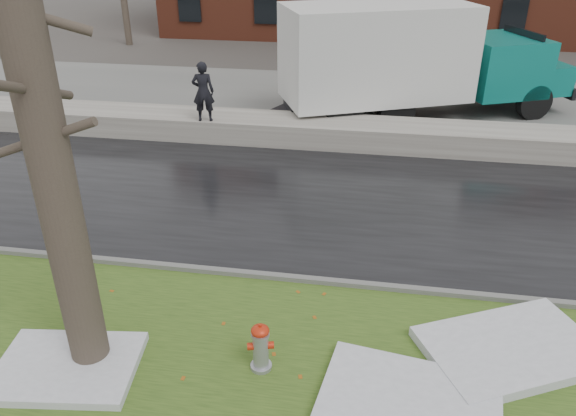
% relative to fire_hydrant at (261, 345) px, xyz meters
% --- Properties ---
extents(ground, '(120.00, 120.00, 0.00)m').
position_rel_fire_hydrant_xyz_m(ground, '(-0.41, 1.47, -0.51)').
color(ground, '#47423D').
rests_on(ground, ground).
extents(verge, '(60.00, 4.50, 0.04)m').
position_rel_fire_hydrant_xyz_m(verge, '(-0.41, 0.22, -0.49)').
color(verge, '#2B4617').
rests_on(verge, ground).
extents(road, '(60.00, 7.00, 0.03)m').
position_rel_fire_hydrant_xyz_m(road, '(-0.41, 5.97, -0.49)').
color(road, black).
rests_on(road, ground).
extents(parking_lot, '(60.00, 9.00, 0.03)m').
position_rel_fire_hydrant_xyz_m(parking_lot, '(-0.41, 14.47, -0.49)').
color(parking_lot, slate).
rests_on(parking_lot, ground).
extents(curb, '(60.00, 0.15, 0.14)m').
position_rel_fire_hydrant_xyz_m(curb, '(-0.41, 2.47, -0.44)').
color(curb, slate).
rests_on(curb, ground).
extents(snowbank, '(60.00, 1.60, 0.75)m').
position_rel_fire_hydrant_xyz_m(snowbank, '(-0.41, 10.17, -0.13)').
color(snowbank, '#A4A095').
rests_on(snowbank, ground).
extents(fire_hydrant, '(0.44, 0.40, 0.88)m').
position_rel_fire_hydrant_xyz_m(fire_hydrant, '(0.00, 0.00, 0.00)').
color(fire_hydrant, '#989AA0').
rests_on(fire_hydrant, verge).
extents(tree, '(1.55, 1.85, 7.47)m').
position_rel_fire_hydrant_xyz_m(tree, '(-2.78, -0.26, 3.30)').
color(tree, brown).
rests_on(tree, verge).
extents(box_truck, '(11.58, 6.50, 3.94)m').
position_rel_fire_hydrant_xyz_m(box_truck, '(2.51, 13.06, 1.57)').
color(box_truck, black).
rests_on(box_truck, ground).
extents(worker, '(0.75, 0.57, 1.84)m').
position_rel_fire_hydrant_xyz_m(worker, '(-3.78, 9.57, 1.16)').
color(worker, black).
rests_on(worker, snowbank).
extents(snow_patch_near, '(2.88, 2.37, 0.16)m').
position_rel_fire_hydrant_xyz_m(snow_patch_near, '(2.31, -0.55, -0.39)').
color(snow_patch_near, silver).
rests_on(snow_patch_near, verge).
extents(snow_patch_far, '(2.38, 1.86, 0.14)m').
position_rel_fire_hydrant_xyz_m(snow_patch_far, '(-3.04, -0.57, -0.40)').
color(snow_patch_far, silver).
rests_on(snow_patch_far, verge).
extents(snow_patch_side, '(3.31, 2.85, 0.18)m').
position_rel_fire_hydrant_xyz_m(snow_patch_side, '(4.02, 1.00, -0.38)').
color(snow_patch_side, silver).
rests_on(snow_patch_side, verge).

